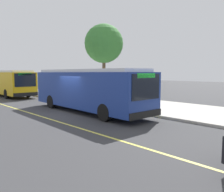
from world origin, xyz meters
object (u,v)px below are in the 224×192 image
Objects in this scene: transit_bus_main at (88,89)px; transit_bus_second at (6,82)px; route_sign_post at (129,83)px; pedestrian_commuter at (105,91)px; waiting_bench at (121,96)px.

transit_bus_second is (-15.89, -0.15, 0.00)m from transit_bus_main.
route_sign_post is (17.59, 2.59, 0.34)m from transit_bus_second.
route_sign_post is (1.70, 2.44, 0.34)m from transit_bus_main.
pedestrian_commuter is at bearing 16.15° from transit_bus_second.
transit_bus_main is 4.50m from pedestrian_commuter.
transit_bus_second and route_sign_post have the same top height.
transit_bus_main is 0.90× the size of transit_bus_second.
pedestrian_commuter is (-2.45, 3.74, -0.50)m from transit_bus_main.
route_sign_post reaches higher than pedestrian_commuter.
pedestrian_commuter is (13.45, 3.89, -0.50)m from transit_bus_second.
transit_bus_main is at bearing -72.18° from waiting_bench.
transit_bus_main is 5.16m from waiting_bench.
transit_bus_main is at bearing 0.55° from transit_bus_second.
transit_bus_main is at bearing -56.81° from pedestrian_commuter.
transit_bus_main is 15.89m from transit_bus_second.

